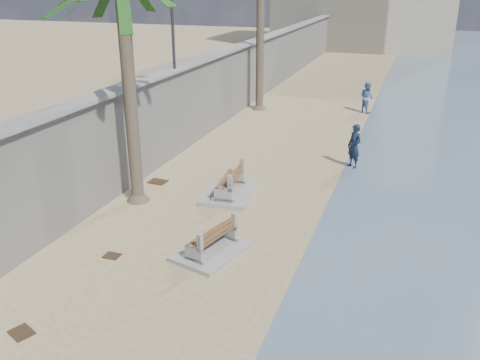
# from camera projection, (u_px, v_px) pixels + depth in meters

# --- Properties ---
(seawall) EXTENTS (0.45, 70.00, 3.50)m
(seawall) POSITION_uv_depth(u_px,v_px,m) (238.00, 80.00, 28.44)
(seawall) COLOR gray
(seawall) RESTS_ON ground_plane
(wall_cap) EXTENTS (0.80, 70.00, 0.12)m
(wall_cap) POSITION_uv_depth(u_px,v_px,m) (238.00, 47.00, 27.77)
(wall_cap) COLOR gray
(wall_cap) RESTS_ON seawall
(bench_near) EXTENTS (1.93, 2.40, 0.88)m
(bench_near) POSITION_uv_depth(u_px,v_px,m) (212.00, 241.00, 13.86)
(bench_near) COLOR gray
(bench_near) RESTS_ON ground_plane
(bench_far) EXTENTS (1.83, 2.49, 0.98)m
(bench_far) POSITION_uv_depth(u_px,v_px,m) (230.00, 184.00, 17.58)
(bench_far) COLOR gray
(bench_far) RESTS_ON ground_plane
(person_a) EXTENTS (0.88, 0.85, 2.03)m
(person_a) POSITION_uv_depth(u_px,v_px,m) (355.00, 143.00, 19.95)
(person_a) COLOR #121E33
(person_a) RESTS_ON ground_plane
(person_b) EXTENTS (1.15, 1.14, 1.89)m
(person_b) POSITION_uv_depth(u_px,v_px,m) (367.00, 96.00, 28.29)
(person_b) COLOR #5169A9
(person_b) RESTS_ON ground_plane
(debris_b) EXTENTS (0.64, 0.58, 0.03)m
(debris_b) POSITION_uv_depth(u_px,v_px,m) (22.00, 332.00, 10.83)
(debris_b) COLOR #382616
(debris_b) RESTS_ON ground_plane
(debris_c) EXTENTS (0.68, 0.56, 0.03)m
(debris_c) POSITION_uv_depth(u_px,v_px,m) (158.00, 182.00, 18.85)
(debris_c) COLOR #382616
(debris_c) RESTS_ON ground_plane
(debris_d) EXTENTS (0.44, 0.35, 0.03)m
(debris_d) POSITION_uv_depth(u_px,v_px,m) (112.00, 256.00, 13.82)
(debris_d) COLOR #382616
(debris_d) RESTS_ON ground_plane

